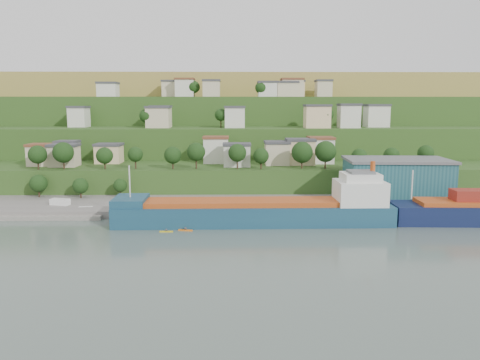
{
  "coord_description": "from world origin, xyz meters",
  "views": [
    {
      "loc": [
        0.9,
        -110.98,
        30.51
      ],
      "look_at": [
        2.92,
        15.0,
        10.76
      ],
      "focal_mm": 35.0,
      "sensor_mm": 36.0,
      "label": 1
    }
  ],
  "objects_px": {
    "cargo_ship_near": "(262,213)",
    "warehouse": "(396,179)",
    "caravan": "(60,203)",
    "kayak_orange": "(185,230)"
  },
  "relations": [
    {
      "from": "caravan",
      "to": "kayak_orange",
      "type": "relative_size",
      "value": 1.53
    },
    {
      "from": "cargo_ship_near",
      "to": "kayak_orange",
      "type": "distance_m",
      "value": 20.9
    },
    {
      "from": "warehouse",
      "to": "kayak_orange",
      "type": "distance_m",
      "value": 69.22
    },
    {
      "from": "warehouse",
      "to": "caravan",
      "type": "height_order",
      "value": "warehouse"
    },
    {
      "from": "warehouse",
      "to": "caravan",
      "type": "xyz_separation_m",
      "value": [
        -101.44,
        -6.53,
        -5.93
      ]
    },
    {
      "from": "cargo_ship_near",
      "to": "warehouse",
      "type": "xyz_separation_m",
      "value": [
        42.86,
        21.97,
        5.46
      ]
    },
    {
      "from": "cargo_ship_near",
      "to": "warehouse",
      "type": "bearing_deg",
      "value": 26.4
    },
    {
      "from": "warehouse",
      "to": "caravan",
      "type": "distance_m",
      "value": 101.82
    },
    {
      "from": "kayak_orange",
      "to": "warehouse",
      "type": "bearing_deg",
      "value": 37.31
    },
    {
      "from": "cargo_ship_near",
      "to": "warehouse",
      "type": "distance_m",
      "value": 48.47
    }
  ]
}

